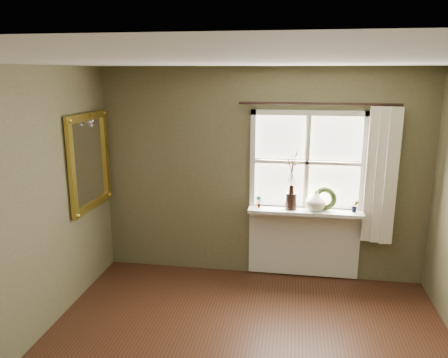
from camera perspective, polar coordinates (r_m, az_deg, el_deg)
ceiling at (r=3.00m, az=1.87°, el=15.06°), size 4.50×4.50×0.00m
wall_back at (r=5.43m, az=4.88°, el=0.65°), size 4.00×0.10×2.60m
window_frame at (r=5.32m, az=10.79°, el=2.14°), size 1.36×0.06×1.24m
window_sill at (r=5.36m, az=10.53°, el=-4.18°), size 1.36×0.26×0.04m
window_apron at (r=5.61m, az=10.32°, el=-8.11°), size 1.36×0.04×0.88m
dark_jug at (r=5.32m, az=8.74°, el=-2.86°), size 0.17×0.17×0.20m
cream_vase at (r=5.32m, az=11.89°, el=-2.75°), size 0.30×0.30×0.25m
wreath at (r=5.37m, az=12.99°, el=-2.84°), size 0.29×0.15×0.29m
potted_plant_left at (r=5.34m, az=4.56°, el=-2.97°), size 0.08×0.06×0.15m
potted_plant_right at (r=5.38m, az=16.75°, el=-3.43°), size 0.08×0.07×0.15m
curtain at (r=5.34m, az=19.80°, el=0.34°), size 0.36×0.12×1.59m
curtain_rod at (r=5.17m, az=12.28°, el=9.58°), size 1.84×0.03×0.03m
gilt_mirror at (r=5.33m, az=-17.16°, el=2.24°), size 0.10×0.95×1.13m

